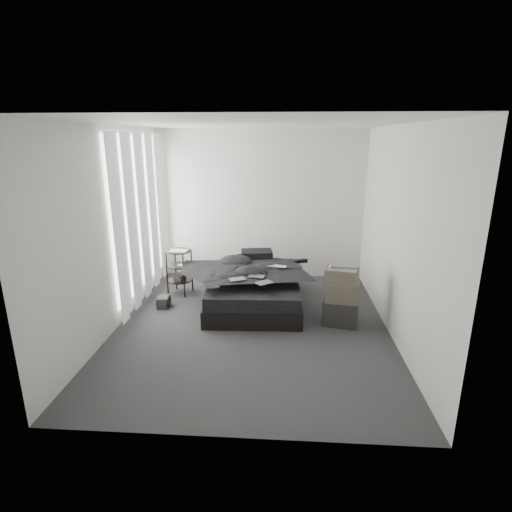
# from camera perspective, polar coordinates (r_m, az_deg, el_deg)

# --- Properties ---
(floor) EXTENTS (3.60, 4.20, 0.01)m
(floor) POSITION_cam_1_polar(r_m,az_deg,el_deg) (5.47, -0.57, -9.96)
(floor) COLOR #343436
(floor) RESTS_ON ground
(ceiling) EXTENTS (3.60, 4.20, 0.01)m
(ceiling) POSITION_cam_1_polar(r_m,az_deg,el_deg) (4.90, -0.66, 18.41)
(ceiling) COLOR white
(ceiling) RESTS_ON ground
(wall_back) EXTENTS (3.60, 0.01, 2.60)m
(wall_back) POSITION_cam_1_polar(r_m,az_deg,el_deg) (7.08, 0.71, 7.26)
(wall_back) COLOR silver
(wall_back) RESTS_ON ground
(wall_front) EXTENTS (3.60, 0.01, 2.60)m
(wall_front) POSITION_cam_1_polar(r_m,az_deg,el_deg) (3.03, -3.71, -5.56)
(wall_front) COLOR silver
(wall_front) RESTS_ON ground
(wall_left) EXTENTS (0.01, 4.20, 2.60)m
(wall_left) POSITION_cam_1_polar(r_m,az_deg,el_deg) (5.47, -19.82, 3.52)
(wall_left) COLOR silver
(wall_left) RESTS_ON ground
(wall_right) EXTENTS (0.01, 4.20, 2.60)m
(wall_right) POSITION_cam_1_polar(r_m,az_deg,el_deg) (5.21, 19.57, 2.94)
(wall_right) COLOR silver
(wall_right) RESTS_ON ground
(window_left) EXTENTS (0.02, 2.00, 2.30)m
(window_left) POSITION_cam_1_polar(r_m,az_deg,el_deg) (6.27, -16.48, 5.84)
(window_left) COLOR white
(window_left) RESTS_ON wall_left
(curtain_left) EXTENTS (0.06, 2.12, 2.48)m
(curtain_left) POSITION_cam_1_polar(r_m,az_deg,el_deg) (6.26, -16.00, 5.22)
(curtain_left) COLOR white
(curtain_left) RESTS_ON wall_left
(bed) EXTENTS (1.40, 1.82, 0.24)m
(bed) POSITION_cam_1_polar(r_m,az_deg,el_deg) (6.09, -0.25, -5.86)
(bed) COLOR black
(bed) RESTS_ON floor
(mattress) EXTENTS (1.35, 1.77, 0.19)m
(mattress) POSITION_cam_1_polar(r_m,az_deg,el_deg) (6.01, -0.26, -3.96)
(mattress) COLOR black
(mattress) RESTS_ON bed
(duvet) EXTENTS (1.36, 1.56, 0.21)m
(duvet) POSITION_cam_1_polar(r_m,az_deg,el_deg) (5.90, -0.27, -2.31)
(duvet) COLOR black
(duvet) RESTS_ON mattress
(pillow_lower) EXTENTS (0.55, 0.38, 0.12)m
(pillow_lower) POSITION_cam_1_polar(r_m,az_deg,el_deg) (6.61, -0.41, -0.62)
(pillow_lower) COLOR black
(pillow_lower) RESTS_ON mattress
(pillow_upper) EXTENTS (0.54, 0.41, 0.11)m
(pillow_upper) POSITION_cam_1_polar(r_m,az_deg,el_deg) (6.56, 0.11, 0.31)
(pillow_upper) COLOR black
(pillow_upper) RESTS_ON pillow_lower
(laptop) EXTENTS (0.32, 0.25, 0.02)m
(laptop) POSITION_cam_1_polar(r_m,az_deg,el_deg) (5.95, 2.91, -1.03)
(laptop) COLOR silver
(laptop) RESTS_ON duvet
(comic_a) EXTENTS (0.26, 0.22, 0.01)m
(comic_a) POSITION_cam_1_polar(r_m,az_deg,el_deg) (5.47, -2.70, -2.67)
(comic_a) COLOR black
(comic_a) RESTS_ON duvet
(comic_b) EXTENTS (0.25, 0.18, 0.01)m
(comic_b) POSITION_cam_1_polar(r_m,az_deg,el_deg) (5.58, 0.05, -2.22)
(comic_b) COLOR black
(comic_b) RESTS_ON duvet
(comic_c) EXTENTS (0.27, 0.25, 0.01)m
(comic_c) POSITION_cam_1_polar(r_m,az_deg,el_deg) (5.33, 1.17, -3.07)
(comic_c) COLOR black
(comic_c) RESTS_ON duvet
(side_stand) EXTENTS (0.46, 0.46, 0.71)m
(side_stand) POSITION_cam_1_polar(r_m,az_deg,el_deg) (6.56, -10.86, -2.29)
(side_stand) COLOR black
(side_stand) RESTS_ON floor
(papers) EXTENTS (0.28, 0.22, 0.01)m
(papers) POSITION_cam_1_polar(r_m,az_deg,el_deg) (6.45, -10.99, 0.73)
(papers) COLOR white
(papers) RESTS_ON side_stand
(floor_books) EXTENTS (0.17, 0.24, 0.16)m
(floor_books) POSITION_cam_1_polar(r_m,az_deg,el_deg) (6.17, -13.05, -6.42)
(floor_books) COLOR black
(floor_books) RESTS_ON floor
(box_lower) EXTENTS (0.54, 0.46, 0.34)m
(box_lower) POSITION_cam_1_polar(r_m,az_deg,el_deg) (5.59, 11.96, -7.76)
(box_lower) COLOR black
(box_lower) RESTS_ON floor
(box_mid) EXTENTS (0.48, 0.41, 0.26)m
(box_mid) POSITION_cam_1_polar(r_m,az_deg,el_deg) (5.47, 12.25, -4.91)
(box_mid) COLOR #544D42
(box_mid) RESTS_ON box_lower
(box_upper) EXTENTS (0.49, 0.44, 0.18)m
(box_upper) POSITION_cam_1_polar(r_m,az_deg,el_deg) (5.40, 12.19, -2.65)
(box_upper) COLOR #544D42
(box_upper) RESTS_ON box_mid
(art_book_white) EXTENTS (0.41, 0.36, 0.04)m
(art_book_white) POSITION_cam_1_polar(r_m,az_deg,el_deg) (5.37, 12.36, -1.56)
(art_book_white) COLOR silver
(art_book_white) RESTS_ON box_upper
(art_book_snake) EXTENTS (0.38, 0.31, 0.03)m
(art_book_snake) POSITION_cam_1_polar(r_m,az_deg,el_deg) (5.35, 12.48, -1.26)
(art_book_snake) COLOR silver
(art_book_snake) RESTS_ON art_book_white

